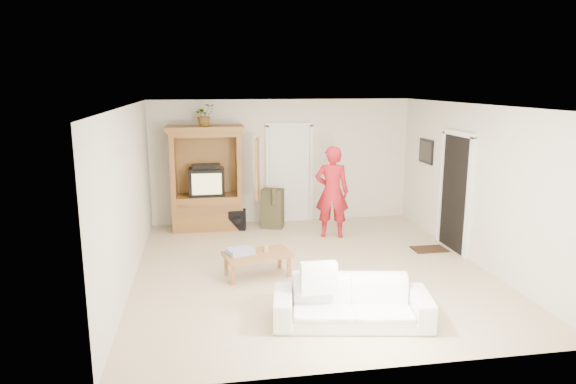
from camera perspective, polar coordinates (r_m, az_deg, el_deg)
name	(u,v)px	position (r m, az deg, el deg)	size (l,w,h in m)	color
floor	(311,269)	(8.35, 2.55, -8.53)	(6.00, 6.00, 0.00)	tan
ceiling	(312,105)	(7.83, 2.73, 9.59)	(6.00, 6.00, 0.00)	white
wall_back	(282,161)	(10.90, -0.65, 3.42)	(5.50, 5.50, 0.00)	silver
wall_front	(374,251)	(5.19, 9.57, -6.47)	(5.50, 5.50, 0.00)	silver
wall_left	(129,196)	(7.90, -17.28, -0.44)	(6.00, 6.00, 0.00)	silver
wall_right	(475,184)	(8.97, 20.09, 0.81)	(6.00, 6.00, 0.00)	silver
armoire	(208,185)	(10.51, -8.89, 0.79)	(1.82, 1.14, 2.10)	brown
door_back	(289,174)	(10.94, 0.16, 1.97)	(0.85, 0.05, 2.04)	white
doorway_right	(455,193)	(9.53, 18.09, -0.15)	(0.05, 0.90, 2.04)	black
framed_picture	(426,151)	(10.58, 15.10, 4.39)	(0.03, 0.60, 0.48)	black
doormat	(429,249)	(9.60, 15.43, -6.14)	(0.60, 0.40, 0.02)	#382316
plant	(204,115)	(10.30, -9.27, 8.45)	(0.39, 0.34, 0.43)	#4C7238
man	(332,192)	(9.85, 4.91, 0.01)	(0.65, 0.43, 1.78)	#AD1720
sofa	(352,302)	(6.53, 7.08, -12.03)	(1.92, 0.75, 0.56)	white
coffee_table	(257,256)	(7.96, -3.43, -7.09)	(1.11, 0.75, 0.38)	#995E34
towel	(240,251)	(7.91, -5.31, -6.56)	(0.38, 0.28, 0.08)	#F652AE
candle	(266,248)	(7.98, -2.48, -6.26)	(0.08, 0.08, 0.10)	tan
backpack_black	(237,220)	(10.45, -5.65, -3.13)	(0.34, 0.20, 0.41)	black
backpack_olive	(273,208)	(10.55, -1.71, -1.84)	(0.43, 0.31, 0.81)	#47442B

